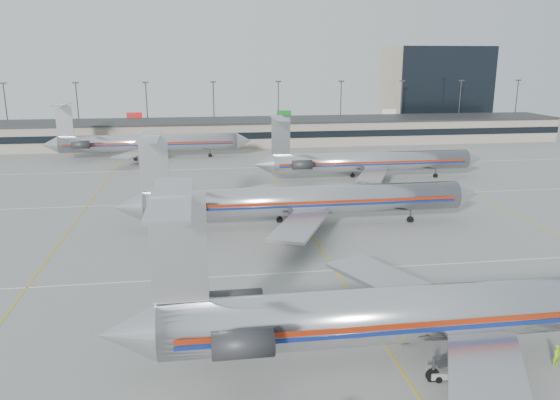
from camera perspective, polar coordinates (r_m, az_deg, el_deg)
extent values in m
plane|color=gray|center=(47.87, 8.75, -11.66)|extent=(260.00, 260.00, 0.00)
cube|color=silver|center=(56.66, 5.78, -7.30)|extent=(160.00, 0.15, 0.02)
cube|color=gray|center=(140.73, -3.00, 7.09)|extent=(160.00, 16.00, 6.00)
cube|color=black|center=(132.71, -2.66, 6.74)|extent=(160.00, 0.20, 1.60)
cube|color=#2D2D30|center=(140.37, -3.02, 8.35)|extent=(162.00, 17.00, 0.30)
cylinder|color=#38383D|center=(161.38, -26.66, 8.15)|extent=(0.30, 0.30, 15.00)
cube|color=#2D2D30|center=(160.92, -26.97, 10.83)|extent=(1.60, 0.40, 0.35)
cylinder|color=#38383D|center=(156.77, -20.34, 8.63)|extent=(0.30, 0.30, 15.00)
cube|color=#2D2D30|center=(156.30, -20.59, 11.40)|extent=(1.60, 0.40, 0.35)
cylinder|color=#38383D|center=(154.15, -13.71, 9.03)|extent=(0.30, 0.30, 15.00)
cube|color=#2D2D30|center=(153.67, -13.88, 11.85)|extent=(1.60, 0.40, 0.35)
cylinder|color=#38383D|center=(153.60, -6.93, 9.31)|extent=(0.30, 0.30, 15.00)
cube|color=#2D2D30|center=(153.12, -7.01, 12.15)|extent=(1.60, 0.40, 0.35)
cylinder|color=#38383D|center=(155.15, -0.18, 9.47)|extent=(0.30, 0.30, 15.00)
cube|color=#2D2D30|center=(154.68, -0.18, 12.27)|extent=(1.60, 0.40, 0.35)
cylinder|color=#38383D|center=(158.74, 6.35, 9.49)|extent=(0.30, 0.30, 15.00)
cube|color=#2D2D30|center=(158.28, 6.43, 12.23)|extent=(1.60, 0.40, 0.35)
cylinder|color=#38383D|center=(164.24, 12.52, 9.41)|extent=(0.30, 0.30, 15.00)
cube|color=#2D2D30|center=(163.79, 12.67, 12.05)|extent=(1.60, 0.40, 0.35)
cylinder|color=#38383D|center=(171.46, 18.23, 9.23)|extent=(0.30, 0.30, 15.00)
cube|color=#2D2D30|center=(171.03, 18.43, 11.76)|extent=(1.60, 0.40, 0.35)
cylinder|color=#38383D|center=(180.19, 23.42, 8.99)|extent=(0.30, 0.30, 15.00)
cube|color=#2D2D30|center=(179.79, 23.66, 11.40)|extent=(1.60, 0.40, 0.35)
cube|color=tan|center=(185.17, 15.85, 11.29)|extent=(30.00, 20.00, 25.00)
cylinder|color=silver|center=(41.52, 18.66, -10.84)|extent=(42.55, 3.94, 3.94)
cone|color=#B8B8BD|center=(37.69, -15.63, -13.29)|extent=(3.83, 3.94, 3.94)
cube|color=maroon|center=(39.89, 19.98, -11.78)|extent=(40.42, 0.05, 0.37)
cube|color=navy|center=(40.08, 19.92, -12.33)|extent=(40.42, 0.05, 0.30)
cube|color=#B8B8BD|center=(47.31, 12.15, -8.61)|extent=(9.89, 14.42, 0.34)
cube|color=#B8B8BD|center=(35.37, 20.94, -17.70)|extent=(9.89, 14.42, 0.34)
cube|color=#B8B8BD|center=(35.17, -10.55, -5.10)|extent=(3.62, 0.27, 7.23)
cube|color=#B8B8BD|center=(34.21, -11.34, 0.27)|extent=(2.55, 11.17, 0.19)
cylinder|color=#2D2D30|center=(39.99, -4.64, -10.58)|extent=(3.83, 1.81, 1.81)
cylinder|color=#2D2D30|center=(34.60, -3.91, -14.79)|extent=(3.83, 1.81, 1.81)
cylinder|color=#2D2D30|center=(39.52, 15.74, -16.64)|extent=(0.21, 0.21, 1.75)
cylinder|color=#2D2D30|center=(43.59, 12.97, -13.34)|extent=(0.21, 0.21, 1.75)
cylinder|color=silver|center=(69.67, 2.72, -0.03)|extent=(40.45, 3.74, 3.74)
cone|color=silver|center=(76.86, 18.91, 0.57)|extent=(3.24, 3.74, 3.74)
cone|color=#B8B8BD|center=(68.97, -15.56, -0.70)|extent=(3.64, 3.74, 3.74)
cube|color=maroon|center=(67.84, 3.03, -0.30)|extent=(38.42, 0.05, 0.35)
cube|color=navy|center=(67.95, 3.02, -0.63)|extent=(38.42, 0.05, 0.28)
cube|color=#B8B8BD|center=(76.33, 0.20, 0.49)|extent=(9.40, 13.71, 0.32)
cube|color=#B8B8BD|center=(62.88, 2.14, -2.59)|extent=(9.40, 13.71, 0.32)
cube|color=#B8B8BD|center=(67.48, -13.04, 3.75)|extent=(3.44, 0.25, 6.88)
cube|color=#B8B8BD|center=(67.00, -13.46, 6.46)|extent=(2.43, 10.62, 0.18)
cylinder|color=#2D2D30|center=(71.15, -9.81, 0.33)|extent=(3.64, 1.72, 1.72)
cylinder|color=#2D2D30|center=(65.57, -9.90, -0.88)|extent=(3.64, 1.72, 1.72)
cylinder|color=#2D2D30|center=(74.36, 13.47, -1.65)|extent=(0.20, 0.20, 1.67)
cylinder|color=#2D2D30|center=(67.59, 0.56, -2.86)|extent=(0.20, 0.20, 1.67)
cylinder|color=#2D2D30|center=(72.19, -0.04, -1.72)|extent=(0.20, 0.20, 1.67)
cylinder|color=black|center=(74.49, 13.45, -2.00)|extent=(0.91, 0.30, 0.91)
cylinder|color=silver|center=(99.11, 9.57, 3.99)|extent=(35.77, 3.48, 3.48)
cone|color=silver|center=(106.67, 19.56, 4.09)|extent=(3.01, 3.48, 3.48)
cone|color=#B8B8BD|center=(94.94, -1.77, 3.73)|extent=(3.39, 3.48, 3.48)
cube|color=maroon|center=(97.45, 9.89, 3.88)|extent=(33.98, 0.05, 0.33)
cube|color=navy|center=(97.52, 9.88, 3.66)|extent=(33.98, 0.05, 0.26)
cube|color=#B8B8BD|center=(104.93, 7.47, 4.12)|extent=(8.75, 12.76, 0.30)
cube|color=#B8B8BD|center=(92.56, 9.68, 2.65)|extent=(8.75, 12.76, 0.30)
cube|color=#B8B8BD|center=(94.56, 0.09, 6.72)|extent=(3.20, 0.24, 6.40)
cube|color=#B8B8BD|center=(94.16, -0.08, 8.53)|extent=(2.26, 9.88, 0.17)
cylinder|color=#2D2D30|center=(98.43, 1.76, 4.28)|extent=(3.39, 1.60, 1.60)
cylinder|color=#2D2D30|center=(93.24, 2.34, 3.70)|extent=(3.39, 1.60, 1.60)
cylinder|color=#2D2D30|center=(103.98, 15.95, 2.70)|extent=(0.19, 0.19, 1.55)
cylinder|color=#2D2D30|center=(96.65, 8.32, 2.25)|extent=(0.19, 0.19, 1.55)
cylinder|color=#2D2D30|center=(100.88, 7.59, 2.79)|extent=(0.19, 0.19, 1.55)
cylinder|color=black|center=(104.07, 15.93, 2.46)|extent=(0.85, 0.28, 0.85)
cylinder|color=silver|center=(122.44, -13.44, 5.85)|extent=(37.71, 3.67, 3.67)
cone|color=silver|center=(122.38, -3.81, 6.20)|extent=(3.18, 3.67, 3.67)
cone|color=#B8B8BD|center=(125.93, -22.87, 5.34)|extent=(3.57, 3.67, 3.67)
cube|color=maroon|center=(120.60, -13.51, 5.79)|extent=(35.82, 0.05, 0.35)
cube|color=navy|center=(120.66, -13.50, 5.60)|extent=(35.82, 0.05, 0.28)
cube|color=#B8B8BD|center=(129.61, -14.04, 5.82)|extent=(9.23, 13.45, 0.32)
cube|color=#B8B8BD|center=(115.95, -14.66, 4.81)|extent=(9.23, 13.45, 0.32)
cube|color=#B8B8BD|center=(124.53, -21.63, 7.79)|extent=(3.37, 0.25, 6.75)
cube|color=#B8B8BD|center=(124.33, -21.90, 9.23)|extent=(2.38, 10.42, 0.18)
cylinder|color=#2D2D30|center=(127.13, -19.62, 5.84)|extent=(3.57, 1.69, 1.69)
cylinder|color=#2D2D30|center=(121.64, -20.11, 5.45)|extent=(3.57, 1.69, 1.69)
cylinder|color=#2D2D30|center=(122.41, -7.32, 4.86)|extent=(0.20, 0.20, 1.64)
cylinder|color=#2D2D30|center=(120.81, -14.86, 4.37)|extent=(0.20, 0.20, 1.64)
cylinder|color=#2D2D30|center=(125.48, -14.64, 4.74)|extent=(0.20, 0.20, 1.64)
cylinder|color=black|center=(122.49, -7.31, 4.64)|extent=(0.89, 0.30, 0.89)
cube|color=#0A103B|center=(39.89, 22.53, -17.53)|extent=(1.92, 1.39, 0.67)
cube|color=gray|center=(39.65, 22.59, -16.94)|extent=(1.92, 1.39, 0.06)
cylinder|color=black|center=(40.77, 22.93, -17.41)|extent=(0.34, 0.13, 0.34)
cylinder|color=black|center=(40.02, 23.74, -18.14)|extent=(0.34, 0.13, 0.34)
cylinder|color=black|center=(40.14, 21.22, -17.77)|extent=(0.34, 0.13, 0.34)
cylinder|color=black|center=(39.38, 22.00, -18.52)|extent=(0.34, 0.13, 0.34)
cube|color=#0A103B|center=(39.42, 21.03, -17.77)|extent=(1.97, 1.47, 0.67)
cube|color=gray|center=(39.17, 21.09, -17.17)|extent=(1.97, 1.47, 0.06)
cylinder|color=black|center=(40.30, 21.48, -17.66)|extent=(0.35, 0.13, 0.35)
cylinder|color=black|center=(39.54, 22.27, -18.41)|extent=(0.35, 0.13, 0.35)
cylinder|color=black|center=(39.69, 19.70, -18.01)|extent=(0.35, 0.13, 0.35)
cylinder|color=black|center=(38.92, 20.46, -18.79)|extent=(0.35, 0.13, 0.35)
cube|color=gray|center=(40.47, 17.55, -16.76)|extent=(3.32, 1.41, 0.45)
cube|color=#2D2D30|center=(40.18, 18.39, -15.37)|extent=(3.34, 1.06, 1.16)
cylinder|color=black|center=(41.42, 18.75, -16.38)|extent=(0.45, 0.14, 0.45)
cylinder|color=black|center=(40.68, 19.40, -17.05)|extent=(0.45, 0.14, 0.45)
cylinder|color=black|center=(40.49, 15.66, -16.90)|extent=(0.45, 0.14, 0.45)
cylinder|color=black|center=(39.72, 16.26, -17.60)|extent=(0.45, 0.14, 0.45)
imported|color=#83C212|center=(44.20, 26.93, -14.29)|extent=(0.70, 0.57, 1.66)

